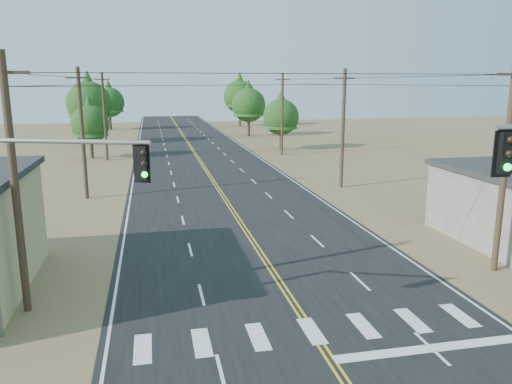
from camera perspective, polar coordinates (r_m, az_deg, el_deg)
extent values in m
cube|color=black|center=(39.21, -3.67, -0.65)|extent=(15.00, 200.00, 0.02)
cylinder|color=#4C3826|center=(20.82, -25.83, 0.51)|extent=(0.30, 0.30, 10.00)
cube|color=#4C3826|center=(20.47, -26.95, 12.09)|extent=(1.80, 0.12, 0.12)
cylinder|color=#4C3826|center=(40.33, -19.22, 6.24)|extent=(0.30, 0.30, 10.00)
cube|color=#4C3826|center=(40.15, -19.66, 12.21)|extent=(1.80, 0.12, 0.12)
cylinder|color=#4C3826|center=(60.16, -16.92, 8.20)|extent=(0.30, 0.30, 10.00)
cube|color=#4C3826|center=(60.04, -17.17, 12.20)|extent=(1.80, 0.12, 0.12)
cylinder|color=#4C3826|center=(25.71, 26.54, 2.49)|extent=(0.30, 0.30, 10.00)
cylinder|color=#4C3826|center=(43.05, 9.90, 7.09)|extent=(0.30, 0.30, 10.00)
cube|color=#4C3826|center=(42.88, 10.12, 12.69)|extent=(1.80, 0.12, 0.12)
cylinder|color=#4C3826|center=(62.02, 3.01, 8.83)|extent=(0.30, 0.30, 10.00)
cube|color=#4C3826|center=(61.90, 3.06, 12.71)|extent=(1.80, 0.12, 0.12)
cylinder|color=gray|center=(17.16, -21.36, 5.42)|extent=(5.61, 2.13, 0.16)
cube|color=black|center=(16.13, -12.88, 3.26)|extent=(0.42, 0.40, 1.09)
sphere|color=black|center=(15.91, -12.73, 4.41)|extent=(0.20, 0.20, 0.20)
sphere|color=black|center=(15.96, -12.67, 3.18)|extent=(0.20, 0.20, 0.20)
sphere|color=#0CE533|center=(16.02, -12.62, 1.96)|extent=(0.20, 0.20, 0.20)
cube|color=black|center=(15.51, 26.49, 4.04)|extent=(0.39, 0.33, 1.18)
sphere|color=black|center=(15.32, 27.09, 5.31)|extent=(0.22, 0.22, 0.22)
sphere|color=black|center=(15.36, 26.95, 3.92)|extent=(0.22, 0.22, 0.22)
sphere|color=#0CE533|center=(15.42, 26.82, 2.54)|extent=(0.22, 0.22, 0.22)
cylinder|color=#3F2D1E|center=(62.78, -18.28, 4.90)|extent=(0.40, 0.40, 2.66)
cone|color=#134417|center=(62.44, -18.51, 8.26)|extent=(4.14, 4.14, 4.73)
sphere|color=#134417|center=(62.51, -18.45, 7.38)|extent=(4.43, 4.43, 4.43)
cylinder|color=#3F2D1E|center=(77.60, -18.34, 6.65)|extent=(0.49, 0.49, 3.84)
cone|color=#134417|center=(77.31, -18.62, 10.58)|extent=(5.97, 5.97, 6.83)
sphere|color=#134417|center=(77.35, -18.54, 9.56)|extent=(6.40, 6.40, 6.40)
cylinder|color=#3F2D1E|center=(100.32, -16.32, 7.82)|extent=(0.49, 0.49, 3.40)
cone|color=#134417|center=(100.10, -16.48, 10.51)|extent=(5.29, 5.29, 6.04)
sphere|color=#134417|center=(100.14, -16.44, 9.81)|extent=(5.67, 5.67, 5.67)
cylinder|color=#3F2D1E|center=(67.23, 2.84, 6.05)|extent=(0.39, 0.39, 2.87)
cone|color=#134417|center=(66.91, 2.88, 9.44)|extent=(4.46, 4.46, 5.10)
sphere|color=#134417|center=(66.97, 2.87, 8.56)|extent=(4.78, 4.78, 4.78)
cylinder|color=#3F2D1E|center=(84.50, -0.85, 7.54)|extent=(0.46, 0.46, 3.39)
cone|color=#134417|center=(84.23, -0.86, 10.74)|extent=(5.28, 5.28, 6.03)
sphere|color=#134417|center=(84.28, -0.86, 9.90)|extent=(5.65, 5.65, 5.65)
cylinder|color=#3F2D1E|center=(104.23, -1.86, 8.61)|extent=(0.48, 0.48, 3.97)
cone|color=#134417|center=(104.01, -1.89, 11.64)|extent=(6.17, 6.17, 7.05)
sphere|color=#134417|center=(104.04, -1.88, 10.85)|extent=(6.61, 6.61, 6.61)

